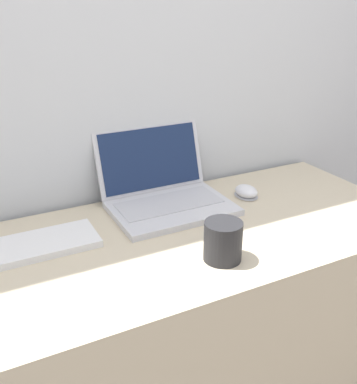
{
  "coord_description": "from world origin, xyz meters",
  "views": [
    {
      "loc": [
        -0.53,
        -0.7,
        1.37
      ],
      "look_at": [
        0.04,
        0.41,
        0.82
      ],
      "focal_mm": 42.0,
      "sensor_mm": 36.0,
      "label": 1
    }
  ],
  "objects_px": {
    "computer_mouse": "(246,192)",
    "external_keyboard": "(25,248)",
    "drink_cup": "(223,240)",
    "laptop": "(164,191)"
  },
  "relations": [
    {
      "from": "laptop",
      "to": "external_keyboard",
      "type": "bearing_deg",
      "value": -168.23
    },
    {
      "from": "laptop",
      "to": "computer_mouse",
      "type": "relative_size",
      "value": 3.97
    },
    {
      "from": "drink_cup",
      "to": "computer_mouse",
      "type": "xyz_separation_m",
      "value": [
        0.29,
        0.3,
        -0.04
      ]
    },
    {
      "from": "drink_cup",
      "to": "external_keyboard",
      "type": "relative_size",
      "value": 0.28
    },
    {
      "from": "drink_cup",
      "to": "laptop",
      "type": "bearing_deg",
      "value": 88.51
    },
    {
      "from": "laptop",
      "to": "drink_cup",
      "type": "height_order",
      "value": "laptop"
    },
    {
      "from": "laptop",
      "to": "external_keyboard",
      "type": "xyz_separation_m",
      "value": [
        -0.46,
        -0.1,
        -0.04
      ]
    },
    {
      "from": "drink_cup",
      "to": "computer_mouse",
      "type": "height_order",
      "value": "drink_cup"
    },
    {
      "from": "laptop",
      "to": "external_keyboard",
      "type": "height_order",
      "value": "laptop"
    },
    {
      "from": "computer_mouse",
      "to": "external_keyboard",
      "type": "height_order",
      "value": "computer_mouse"
    }
  ]
}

